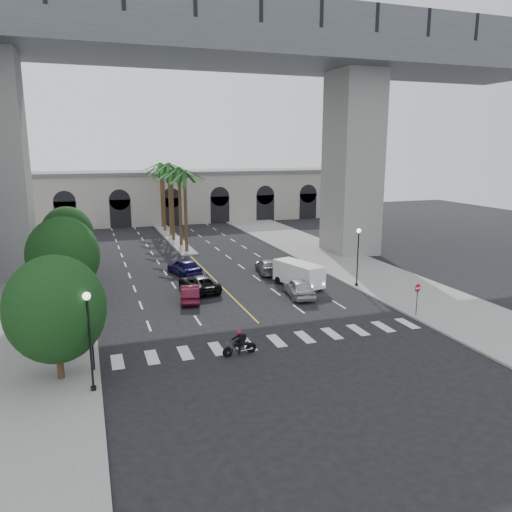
# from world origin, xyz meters

# --- Properties ---
(ground) EXTENTS (140.00, 140.00, 0.00)m
(ground) POSITION_xyz_m (0.00, 0.00, 0.00)
(ground) COLOR black
(ground) RESTS_ON ground
(sidewalk_left) EXTENTS (8.00, 100.00, 0.15)m
(sidewalk_left) POSITION_xyz_m (-15.00, 15.00, 0.07)
(sidewalk_left) COLOR gray
(sidewalk_left) RESTS_ON ground
(sidewalk_right) EXTENTS (8.00, 100.00, 0.15)m
(sidewalk_right) POSITION_xyz_m (15.00, 15.00, 0.07)
(sidewalk_right) COLOR gray
(sidewalk_right) RESTS_ON ground
(median) EXTENTS (2.00, 24.00, 0.20)m
(median) POSITION_xyz_m (0.00, 38.00, 0.10)
(median) COLOR gray
(median) RESTS_ON ground
(pier_building) EXTENTS (71.00, 10.50, 8.50)m
(pier_building) POSITION_xyz_m (0.00, 55.00, 4.27)
(pier_building) COLOR #B6B0A3
(pier_building) RESTS_ON ground
(bridge) EXTENTS (75.00, 13.00, 26.00)m
(bridge) POSITION_xyz_m (3.42, 22.00, 18.51)
(bridge) COLOR gray
(bridge) RESTS_ON ground
(palm_a) EXTENTS (3.20, 3.20, 10.30)m
(palm_a) POSITION_xyz_m (0.00, 28.00, 9.10)
(palm_a) COLOR #47331E
(palm_a) RESTS_ON ground
(palm_b) EXTENTS (3.20, 3.20, 10.60)m
(palm_b) POSITION_xyz_m (0.10, 32.00, 9.37)
(palm_b) COLOR #47331E
(palm_b) RESTS_ON ground
(palm_c) EXTENTS (3.20, 3.20, 10.10)m
(palm_c) POSITION_xyz_m (-0.20, 36.00, 8.91)
(palm_c) COLOR #47331E
(palm_c) RESTS_ON ground
(palm_d) EXTENTS (3.20, 3.20, 10.90)m
(palm_d) POSITION_xyz_m (0.15, 40.00, 9.65)
(palm_d) COLOR #47331E
(palm_d) RESTS_ON ground
(palm_e) EXTENTS (3.20, 3.20, 10.40)m
(palm_e) POSITION_xyz_m (-0.10, 44.00, 9.19)
(palm_e) COLOR #47331E
(palm_e) RESTS_ON ground
(palm_f) EXTENTS (3.20, 3.20, 10.70)m
(palm_f) POSITION_xyz_m (0.20, 48.00, 9.46)
(palm_f) COLOR #47331E
(palm_f) RESTS_ON ground
(street_tree_near) EXTENTS (5.20, 5.20, 6.89)m
(street_tree_near) POSITION_xyz_m (-13.00, -3.00, 4.02)
(street_tree_near) COLOR #382616
(street_tree_near) RESTS_ON ground
(street_tree_mid) EXTENTS (5.44, 5.44, 7.21)m
(street_tree_mid) POSITION_xyz_m (-13.00, 10.00, 4.21)
(street_tree_mid) COLOR #382616
(street_tree_mid) RESTS_ON ground
(street_tree_far) EXTENTS (5.04, 5.04, 6.68)m
(street_tree_far) POSITION_xyz_m (-13.00, 22.00, 3.90)
(street_tree_far) COLOR #382616
(street_tree_far) RESTS_ON ground
(lamp_post_left_near) EXTENTS (0.40, 0.40, 5.35)m
(lamp_post_left_near) POSITION_xyz_m (-11.40, -5.00, 3.22)
(lamp_post_left_near) COLOR black
(lamp_post_left_near) RESTS_ON ground
(lamp_post_left_far) EXTENTS (0.40, 0.40, 5.35)m
(lamp_post_left_far) POSITION_xyz_m (-11.40, 16.00, 3.22)
(lamp_post_left_far) COLOR black
(lamp_post_left_far) RESTS_ON ground
(lamp_post_right) EXTENTS (0.40, 0.40, 5.35)m
(lamp_post_right) POSITION_xyz_m (11.40, 8.00, 3.22)
(lamp_post_right) COLOR black
(lamp_post_right) RESTS_ON ground
(traffic_signal_near) EXTENTS (0.25, 0.18, 3.65)m
(traffic_signal_near) POSITION_xyz_m (-11.30, -2.50, 2.51)
(traffic_signal_near) COLOR black
(traffic_signal_near) RESTS_ON ground
(traffic_signal_far) EXTENTS (0.25, 0.18, 3.65)m
(traffic_signal_far) POSITION_xyz_m (-11.30, 1.50, 2.51)
(traffic_signal_far) COLOR black
(traffic_signal_far) RESTS_ON ground
(motorcycle_rider) EXTENTS (2.19, 0.60, 1.58)m
(motorcycle_rider) POSITION_xyz_m (-2.88, -2.88, 0.71)
(motorcycle_rider) COLOR black
(motorcycle_rider) RESTS_ON ground
(car_a) EXTENTS (2.47, 4.85, 1.58)m
(car_a) POSITION_xyz_m (5.35, 7.03, 0.79)
(car_a) COLOR #A7A8AC
(car_a) RESTS_ON ground
(car_b) EXTENTS (2.33, 4.46, 1.40)m
(car_b) POSITION_xyz_m (-3.54, 8.73, 0.70)
(car_b) COLOR #4C0F1E
(car_b) RESTS_ON ground
(car_c) EXTENTS (3.18, 5.54, 1.46)m
(car_c) POSITION_xyz_m (-2.24, 11.37, 0.73)
(car_c) COLOR black
(car_c) RESTS_ON ground
(car_d) EXTENTS (2.67, 4.98, 1.37)m
(car_d) POSITION_xyz_m (5.63, 15.46, 0.69)
(car_d) COLOR slate
(car_d) RESTS_ON ground
(car_e) EXTENTS (3.08, 5.21, 1.66)m
(car_e) POSITION_xyz_m (-2.33, 17.47, 0.83)
(car_e) COLOR #140F49
(car_e) RESTS_ON ground
(cargo_van) EXTENTS (3.26, 5.47, 2.19)m
(cargo_van) POSITION_xyz_m (6.58, 9.89, 1.22)
(cargo_van) COLOR white
(cargo_van) RESTS_ON ground
(pedestrian_a) EXTENTS (0.78, 0.72, 1.80)m
(pedestrian_a) POSITION_xyz_m (-14.62, 1.41, 1.05)
(pedestrian_a) COLOR black
(pedestrian_a) RESTS_ON sidewalk_left
(pedestrian_b) EXTENTS (0.93, 0.86, 1.53)m
(pedestrian_b) POSITION_xyz_m (-15.70, 4.69, 0.91)
(pedestrian_b) COLOR black
(pedestrian_b) RESTS_ON sidewalk_left
(do_not_enter_sign) EXTENTS (0.61, 0.20, 2.55)m
(do_not_enter_sign) POSITION_xyz_m (11.41, -0.56, 1.85)
(do_not_enter_sign) COLOR black
(do_not_enter_sign) RESTS_ON ground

